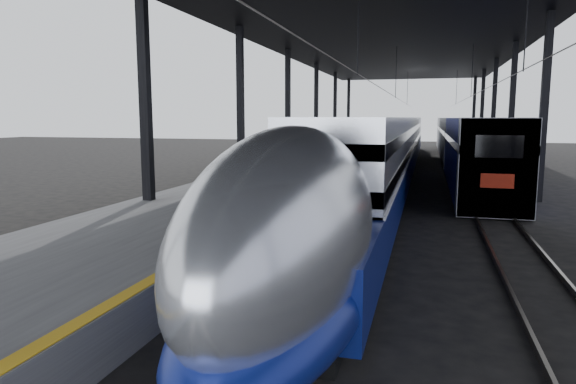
% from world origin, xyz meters
% --- Properties ---
extents(ground, '(160.00, 160.00, 0.00)m').
position_xyz_m(ground, '(0.00, 0.00, 0.00)').
color(ground, black).
rests_on(ground, ground).
extents(platform, '(6.00, 80.00, 1.00)m').
position_xyz_m(platform, '(-3.50, 20.00, 0.50)').
color(platform, '#4C4C4F').
rests_on(platform, ground).
extents(yellow_strip, '(0.30, 80.00, 0.01)m').
position_xyz_m(yellow_strip, '(-0.70, 20.00, 1.00)').
color(yellow_strip, gold).
rests_on(yellow_strip, platform).
extents(rails, '(6.52, 80.00, 0.16)m').
position_xyz_m(rails, '(4.50, 20.00, 0.08)').
color(rails, slate).
rests_on(rails, ground).
extents(canopy, '(18.00, 75.00, 9.47)m').
position_xyz_m(canopy, '(1.90, 20.00, 9.12)').
color(canopy, black).
rests_on(canopy, ground).
extents(tgv_train, '(2.85, 65.20, 4.09)m').
position_xyz_m(tgv_train, '(2.00, 24.09, 1.91)').
color(tgv_train, silver).
rests_on(tgv_train, ground).
extents(second_train, '(2.96, 56.05, 4.08)m').
position_xyz_m(second_train, '(7.00, 36.69, 2.07)').
color(second_train, navy).
rests_on(second_train, ground).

